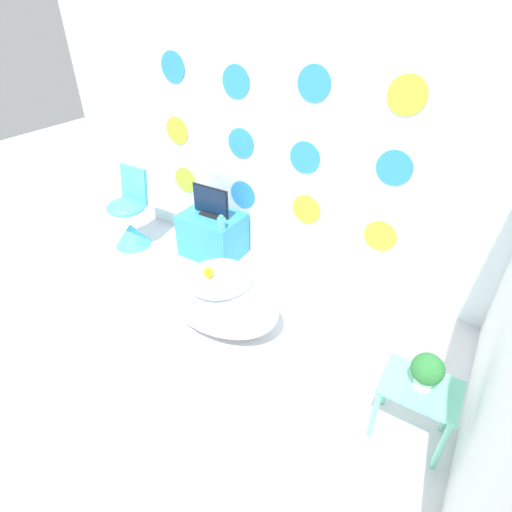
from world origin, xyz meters
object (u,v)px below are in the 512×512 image
(bathtub, at_px, (220,299))
(tv, at_px, (210,203))
(chair, at_px, (130,221))
(vase, at_px, (221,223))
(potted_plant_left, at_px, (427,370))

(bathtub, xyz_separation_m, tv, (-0.66, 0.78, 0.34))
(tv, bearing_deg, bathtub, -49.67)
(chair, bearing_deg, bathtub, -17.84)
(chair, distance_m, tv, 0.94)
(vase, xyz_separation_m, potted_plant_left, (1.96, -0.83, 0.07))
(bathtub, height_order, chair, chair)
(bathtub, relative_size, chair, 1.22)
(chair, xyz_separation_m, potted_plant_left, (3.04, -0.69, 0.30))
(potted_plant_left, bearing_deg, vase, 157.12)
(bathtub, relative_size, potted_plant_left, 4.38)
(bathtub, bearing_deg, chair, 162.16)
(chair, bearing_deg, vase, 7.26)
(chair, relative_size, potted_plant_left, 3.58)
(bathtub, distance_m, potted_plant_left, 1.59)
(bathtub, xyz_separation_m, vase, (-0.42, 0.62, 0.27))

